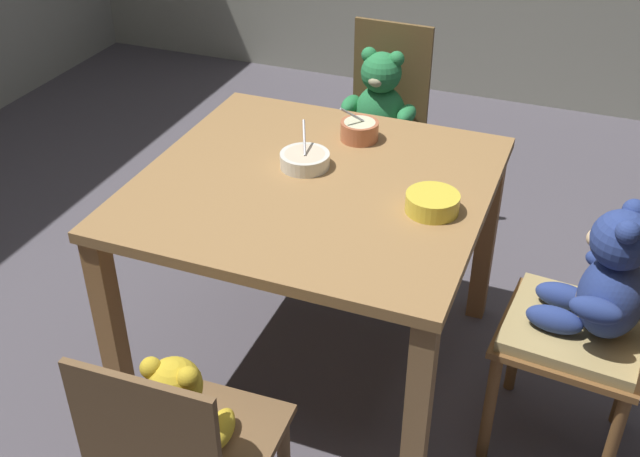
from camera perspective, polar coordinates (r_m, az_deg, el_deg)
ground_plane at (r=2.85m, az=-0.37°, el=-9.87°), size 5.20×5.20×0.04m
dining_table at (r=2.44m, az=-0.43°, el=1.40°), size 1.06×1.03×0.74m
teddy_chair_near_right at (r=2.31m, az=19.80°, el=-5.25°), size 0.44×0.42×0.88m
teddy_chair_far_center at (r=3.23m, az=4.34°, el=8.25°), size 0.37×0.43×0.91m
teddy_chair_near_front at (r=1.92m, az=-10.05°, el=-15.00°), size 0.39×0.41×0.83m
porridge_bowl_terracotta_far_center at (r=2.62m, az=2.92°, el=7.23°), size 0.13×0.13×0.13m
porridge_bowl_yellow_near_right at (r=2.25m, az=8.26°, el=1.91°), size 0.16×0.16×0.05m
porridge_bowl_white_center at (r=2.46m, az=-1.12°, el=5.08°), size 0.16×0.16×0.12m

